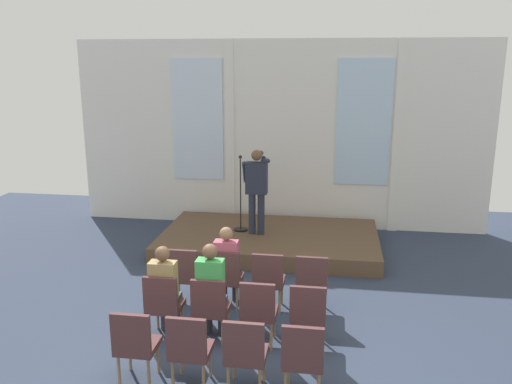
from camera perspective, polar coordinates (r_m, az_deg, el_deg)
ground_plane at (r=6.73m, az=-3.61°, el=-19.27°), size 15.86×15.86×0.00m
rear_partition at (r=11.75m, az=2.59°, el=6.22°), size 9.13×0.14×4.13m
stage_platform at (r=10.70m, az=1.47°, el=-5.24°), size 4.30×2.54×0.31m
speaker at (r=10.36m, az=0.06°, el=0.69°), size 0.51×0.69×1.70m
mic_stand at (r=10.73m, az=-1.66°, el=-2.43°), size 0.28×0.28×1.55m
chair_r0_c0 at (r=8.24m, az=-7.69°, el=-8.60°), size 0.46×0.44×0.94m
chair_r0_c1 at (r=8.09m, az=-3.24°, el=-8.93°), size 0.46×0.44×0.94m
audience_r0_c1 at (r=8.10m, az=-3.14°, el=-7.55°), size 0.36×0.39×1.28m
chair_r0_c2 at (r=8.00m, az=1.35°, el=-9.21°), size 0.46×0.44×0.94m
chair_r0_c3 at (r=7.95m, az=6.04°, el=-9.44°), size 0.46×0.44×0.94m
chair_r1_c0 at (r=7.35m, az=-9.96°, el=-11.65°), size 0.46×0.44×0.94m
audience_r1_c0 at (r=7.33m, az=-9.82°, el=-10.01°), size 0.36×0.39×1.31m
chair_r1_c1 at (r=7.18m, az=-4.95°, el=-12.11°), size 0.46×0.44×0.94m
audience_r1_c1 at (r=7.15m, az=-4.84°, el=-10.20°), size 0.36×0.39×1.38m
chair_r1_c2 at (r=7.07m, az=0.27°, el=-12.50°), size 0.46×0.44×0.94m
chair_r1_c3 at (r=7.01m, az=5.63°, el=-12.80°), size 0.46×0.44×0.94m
chair_r2_c0 at (r=6.49m, az=-12.91°, el=-15.49°), size 0.46×0.44×0.94m
chair_r2_c1 at (r=6.30m, az=-7.21°, el=-16.19°), size 0.46×0.44×0.94m
chair_r2_c2 at (r=6.17m, az=-1.17°, el=-16.76°), size 0.46×0.44×0.94m
chair_r2_c3 at (r=6.11m, az=5.09°, el=-17.16°), size 0.46×0.44×0.94m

